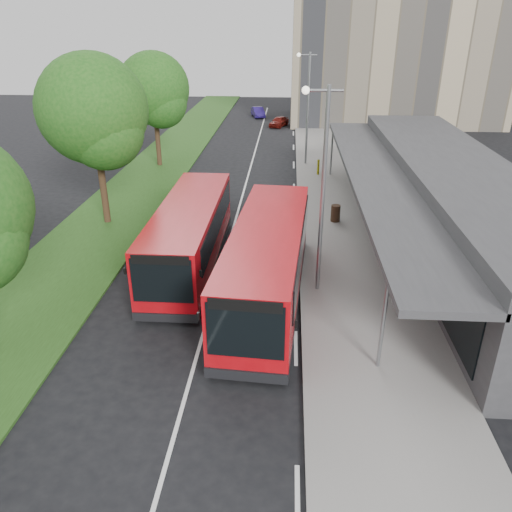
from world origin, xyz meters
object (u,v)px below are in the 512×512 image
at_px(bus_second, 190,235).
at_px(bollard, 318,167).
at_px(tree_mid, 94,117).
at_px(car_near, 279,121).
at_px(litter_bin, 335,213).
at_px(car_far, 258,112).
at_px(lamp_post_near, 321,181).
at_px(bus_main, 267,263).
at_px(lamp_post_far, 307,102).
at_px(tree_far, 154,93).

height_order(bus_second, bollard, bus_second).
bearing_deg(tree_mid, car_near, 72.82).
distance_m(tree_mid, bollard, 16.40).
distance_m(tree_mid, litter_bin, 13.56).
bearing_deg(car_far, lamp_post_near, -97.45).
xyz_separation_m(lamp_post_near, bus_main, (-1.96, -0.72, -3.14)).
bearing_deg(lamp_post_far, lamp_post_near, -90.00).
bearing_deg(litter_bin, lamp_post_near, -100.32).
bearing_deg(litter_bin, lamp_post_far, 96.55).
distance_m(lamp_post_far, car_far, 22.10).
bearing_deg(tree_mid, lamp_post_near, -32.36).
bearing_deg(bus_main, car_far, 98.21).
bearing_deg(bollard, car_far, 103.51).
xyz_separation_m(tree_far, lamp_post_near, (11.13, -19.05, -0.65)).
height_order(bus_second, car_near, bus_second).
bearing_deg(lamp_post_far, tree_far, -175.13).
xyz_separation_m(lamp_post_near, car_near, (-2.35, 35.45, -4.18)).
height_order(litter_bin, car_near, car_near).
bearing_deg(car_near, bus_second, -74.32).
xyz_separation_m(litter_bin, car_far, (-6.31, 33.42, -0.05)).
xyz_separation_m(bollard, car_near, (-3.25, 18.47, -0.15)).
height_order(bollard, car_near, bollard).
height_order(lamp_post_near, car_far, lamp_post_near).
relative_size(tree_mid, litter_bin, 9.76).
height_order(tree_far, bus_second, tree_far).
height_order(lamp_post_far, car_far, lamp_post_far).
xyz_separation_m(tree_mid, lamp_post_far, (11.13, 12.95, -1.02)).
bearing_deg(bus_main, car_near, 94.81).
height_order(lamp_post_far, bollard, lamp_post_far).
relative_size(bus_second, car_far, 3.06).
height_order(lamp_post_near, bollard, lamp_post_near).
relative_size(lamp_post_near, litter_bin, 8.79).
bearing_deg(bollard, bus_main, -99.17).
relative_size(bus_second, litter_bin, 11.27).
relative_size(lamp_post_near, bollard, 7.54).
distance_m(bus_second, car_near, 33.53).
distance_m(lamp_post_near, bus_main, 3.77).
height_order(bus_main, car_far, bus_main).
xyz_separation_m(lamp_post_far, car_far, (-4.91, 21.15, -4.16)).
xyz_separation_m(bus_second, litter_bin, (6.94, 5.65, -0.88)).
xyz_separation_m(bus_second, car_far, (0.63, 39.06, -0.93)).
xyz_separation_m(bus_second, bollard, (6.44, 14.90, -0.81)).
distance_m(lamp_post_near, lamp_post_far, 20.00).
xyz_separation_m(tree_far, litter_bin, (12.54, -11.32, -4.76)).
relative_size(bus_main, car_near, 3.51).
relative_size(litter_bin, car_far, 0.27).
relative_size(bus_second, car_near, 3.27).
distance_m(tree_mid, bus_second, 8.61).
height_order(bus_second, car_far, bus_second).
bearing_deg(lamp_post_near, car_near, 93.79).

